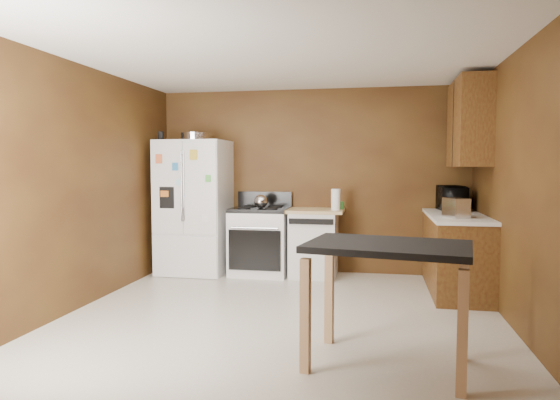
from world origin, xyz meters
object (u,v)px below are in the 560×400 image
(toaster, at_px, (456,208))
(gas_range, at_px, (260,240))
(refrigerator, at_px, (194,207))
(green_canister, at_px, (341,205))
(paper_towel, at_px, (336,200))
(dishwasher, at_px, (314,242))
(island, at_px, (388,263))
(microwave, at_px, (452,199))
(roasting_pan, at_px, (196,137))
(pen_cup, at_px, (161,136))
(kettle, at_px, (261,201))

(toaster, bearing_deg, gas_range, 139.57)
(toaster, xyz_separation_m, refrigerator, (-3.29, 0.76, -0.11))
(green_canister, relative_size, toaster, 0.34)
(refrigerator, bearing_deg, toaster, -13.08)
(paper_towel, bearing_deg, dishwasher, 163.58)
(island, bearing_deg, refrigerator, 132.20)
(green_canister, height_order, microwave, microwave)
(green_canister, xyz_separation_m, refrigerator, (-1.98, -0.16, -0.04))
(roasting_pan, xyz_separation_m, gas_range, (0.86, 0.09, -1.39))
(pen_cup, distance_m, island, 4.09)
(microwave, distance_m, island, 3.02)
(microwave, xyz_separation_m, refrigerator, (-3.37, -0.11, -0.14))
(green_canister, relative_size, gas_range, 0.09)
(kettle, xyz_separation_m, paper_towel, (0.98, 0.02, 0.04))
(pen_cup, bearing_deg, toaster, -9.61)
(refrigerator, bearing_deg, paper_towel, -0.03)
(roasting_pan, distance_m, microwave, 3.42)
(roasting_pan, relative_size, pen_cup, 3.46)
(roasting_pan, distance_m, refrigerator, 0.95)
(kettle, distance_m, microwave, 2.43)
(microwave, xyz_separation_m, dishwasher, (-1.74, -0.02, -0.59))
(paper_towel, height_order, island, paper_towel)
(roasting_pan, bearing_deg, gas_range, 5.84)
(refrigerator, bearing_deg, gas_range, 3.81)
(microwave, xyz_separation_m, gas_range, (-2.46, -0.05, -0.58))
(refrigerator, bearing_deg, green_canister, 4.64)
(microwave, height_order, dishwasher, microwave)
(paper_towel, bearing_deg, roasting_pan, -179.18)
(green_canister, height_order, island, green_canister)
(paper_towel, xyz_separation_m, island, (0.60, -2.77, -0.27))
(paper_towel, height_order, toaster, paper_towel)
(kettle, relative_size, paper_towel, 0.66)
(kettle, height_order, microwave, microwave)
(roasting_pan, relative_size, green_canister, 4.01)
(green_canister, bearing_deg, island, -79.55)
(paper_towel, distance_m, dishwasher, 0.65)
(refrigerator, bearing_deg, microwave, 1.86)
(roasting_pan, relative_size, paper_towel, 1.47)
(paper_towel, xyz_separation_m, microwave, (1.44, 0.11, 0.01))
(gas_range, bearing_deg, pen_cup, -171.39)
(roasting_pan, distance_m, toaster, 3.43)
(toaster, height_order, dishwasher, toaster)
(roasting_pan, relative_size, kettle, 2.22)
(paper_towel, bearing_deg, pen_cup, -176.61)
(kettle, relative_size, gas_range, 0.16)
(dishwasher, bearing_deg, pen_cup, -173.73)
(pen_cup, xyz_separation_m, gas_range, (1.32, 0.20, -1.40))
(green_canister, distance_m, toaster, 1.60)
(microwave, bearing_deg, green_canister, 80.43)
(green_canister, height_order, dishwasher, green_canister)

